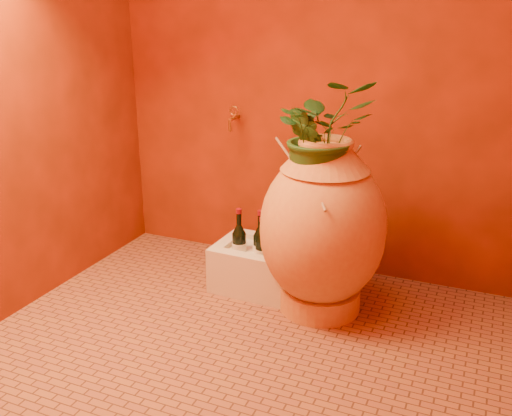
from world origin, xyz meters
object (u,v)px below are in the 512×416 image
at_px(amphora, 323,228).
at_px(stone_basin, 265,269).
at_px(wine_bottle_b, 262,251).
at_px(wine_bottle_a, 260,247).
at_px(wall_tap, 233,117).
at_px(wine_bottle_c, 239,245).

height_order(amphora, stone_basin, amphora).
xyz_separation_m(stone_basin, wine_bottle_b, (0.00, -0.05, 0.13)).
bearing_deg(wine_bottle_a, amphora, -10.77).
relative_size(stone_basin, wall_tap, 3.93).
height_order(wine_bottle_b, wine_bottle_c, wine_bottle_c).
bearing_deg(wine_bottle_b, stone_basin, 90.06).
height_order(stone_basin, wine_bottle_c, wine_bottle_c).
xyz_separation_m(stone_basin, wine_bottle_c, (-0.14, -0.04, 0.14)).
distance_m(wine_bottle_a, wine_bottle_c, 0.12).
distance_m(amphora, wine_bottle_b, 0.42).
bearing_deg(wine_bottle_b, wall_tap, 131.18).
bearing_deg(amphora, wine_bottle_c, 174.59).
distance_m(wine_bottle_b, wine_bottle_c, 0.14).
bearing_deg(wine_bottle_a, wine_bottle_c, -168.19).
bearing_deg(stone_basin, wall_tap, 134.76).
bearing_deg(wall_tap, wine_bottle_a, -48.50).
height_order(amphora, wine_bottle_c, amphora).
xyz_separation_m(wine_bottle_a, wine_bottle_c, (-0.12, -0.03, 0.00)).
distance_m(stone_basin, wall_tap, 0.95).
bearing_deg(amphora, stone_basin, 165.70).
xyz_separation_m(wine_bottle_b, wine_bottle_c, (-0.14, 0.01, 0.01)).
bearing_deg(wine_bottle_c, wine_bottle_a, 11.81).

